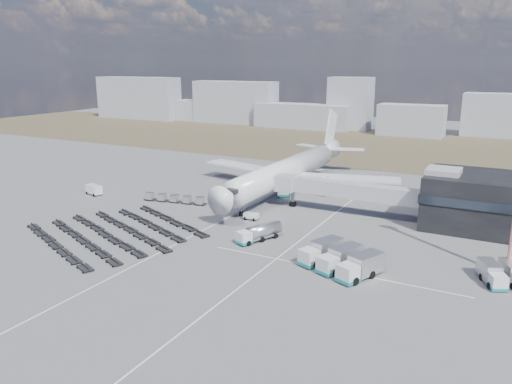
% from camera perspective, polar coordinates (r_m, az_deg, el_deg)
% --- Properties ---
extents(ground, '(420.00, 420.00, 0.00)m').
position_cam_1_polar(ground, '(93.33, -4.41, -4.24)').
color(ground, '#565659').
rests_on(ground, ground).
extents(grass_strip, '(420.00, 90.00, 0.01)m').
position_cam_1_polar(grass_strip, '(192.85, 13.37, 5.20)').
color(grass_strip, '#443B29').
rests_on(grass_strip, ground).
extents(lane_markings, '(47.12, 110.00, 0.01)m').
position_cam_1_polar(lane_markings, '(91.28, 1.81, -4.64)').
color(lane_markings, silver).
rests_on(lane_markings, ground).
extents(terminal, '(30.40, 16.40, 11.00)m').
position_cam_1_polar(terminal, '(101.48, 27.13, -1.20)').
color(terminal, black).
rests_on(terminal, ground).
extents(jet_bridge, '(30.30, 3.80, 7.05)m').
position_cam_1_polar(jet_bridge, '(103.10, 9.18, 0.36)').
color(jet_bridge, '#939399').
rests_on(jet_bridge, ground).
extents(airliner, '(51.59, 64.53, 17.62)m').
position_cam_1_polar(airliner, '(119.55, 3.85, 2.59)').
color(airliner, silver).
rests_on(airliner, ground).
extents(skyline, '(325.35, 26.72, 23.77)m').
position_cam_1_polar(skyline, '(234.30, 10.78, 9.05)').
color(skyline, '#9598A2').
rests_on(skyline, ground).
extents(fuel_tanker, '(5.54, 8.96, 2.85)m').
position_cam_1_polar(fuel_tanker, '(86.81, 0.37, -4.67)').
color(fuel_tanker, silver).
rests_on(fuel_tanker, ground).
extents(pushback_tug, '(2.88, 1.69, 1.32)m').
position_cam_1_polar(pushback_tug, '(98.33, -0.55, -2.81)').
color(pushback_tug, silver).
rests_on(pushback_tug, ground).
extents(utility_van, '(4.74, 2.97, 2.34)m').
position_cam_1_polar(utility_van, '(122.69, -18.04, 0.23)').
color(utility_van, silver).
rests_on(utility_van, ground).
extents(catering_truck, '(4.62, 7.28, 3.11)m').
position_cam_1_polar(catering_truck, '(116.83, 3.38, 0.45)').
color(catering_truck, silver).
rests_on(catering_truck, ground).
extents(service_trucks_near, '(12.57, 11.24, 3.15)m').
position_cam_1_polar(service_trucks_near, '(75.89, 9.59, -7.55)').
color(service_trucks_near, silver).
rests_on(service_trucks_near, ground).
extents(uld_row, '(14.93, 4.03, 1.63)m').
position_cam_1_polar(uld_row, '(111.54, -9.28, -0.73)').
color(uld_row, black).
rests_on(uld_row, ground).
extents(baggage_dollies, '(33.99, 31.99, 0.75)m').
position_cam_1_polar(baggage_dollies, '(94.04, -15.78, -4.38)').
color(baggage_dollies, black).
rests_on(baggage_dollies, ground).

